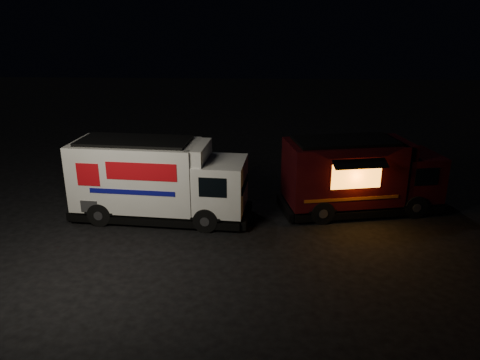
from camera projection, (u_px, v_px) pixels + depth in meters
The scene contains 3 objects.
ground at pixel (172, 233), 15.68m from camera, with size 80.00×80.00×0.00m, color black.
white_truck at pixel (160, 180), 16.40m from camera, with size 6.31×2.15×2.86m, color white, non-canonical shape.
red_truck at pixel (362, 175), 17.07m from camera, with size 5.90×2.17×2.75m, color #3C0A0B, non-canonical shape.
Camera 1 is at (2.95, -14.06, 6.90)m, focal length 35.00 mm.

